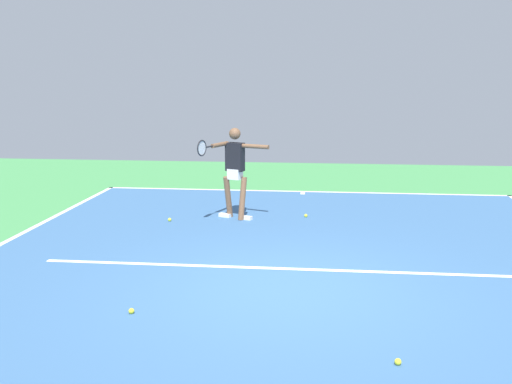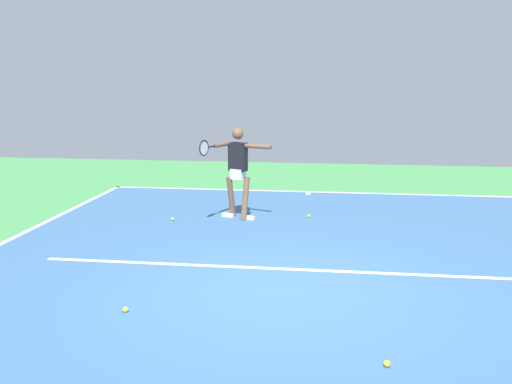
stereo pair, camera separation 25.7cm
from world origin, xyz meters
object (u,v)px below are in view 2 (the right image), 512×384
Objects in this scene: tennis_player at (237,167)px; tennis_ball_by_baseline at (173,219)px; tennis_ball_near_player at (309,216)px; tennis_ball_centre_court at (387,364)px; tennis_ball_by_sideline at (126,310)px.

tennis_player is 26.78× the size of tennis_ball_by_baseline.
tennis_player reaches higher than tennis_ball_near_player.
tennis_ball_centre_court is 1.00× the size of tennis_ball_near_player.
tennis_ball_centre_court is at bearing 99.70° from tennis_ball_near_player.
tennis_ball_by_sideline is at bearing 105.06° from tennis_player.
tennis_ball_by_sideline is 1.00× the size of tennis_ball_centre_court.
tennis_ball_near_player is (-1.37, -0.27, -0.99)m from tennis_player.
tennis_ball_near_player is at bearing -147.60° from tennis_player.
tennis_ball_by_baseline is at bearing -56.14° from tennis_ball_centre_court.
tennis_ball_by_baseline is at bearing 37.30° from tennis_player.
tennis_ball_by_sideline is (0.51, 4.78, -0.99)m from tennis_player.
tennis_ball_by_baseline and tennis_ball_near_player have the same top height.
tennis_ball_by_baseline is (3.59, -5.36, 0.00)m from tennis_ball_centre_court.
tennis_ball_by_baseline is (1.20, 0.35, -0.99)m from tennis_player.
tennis_ball_by_baseline is (0.69, -4.43, 0.00)m from tennis_ball_by_sideline.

